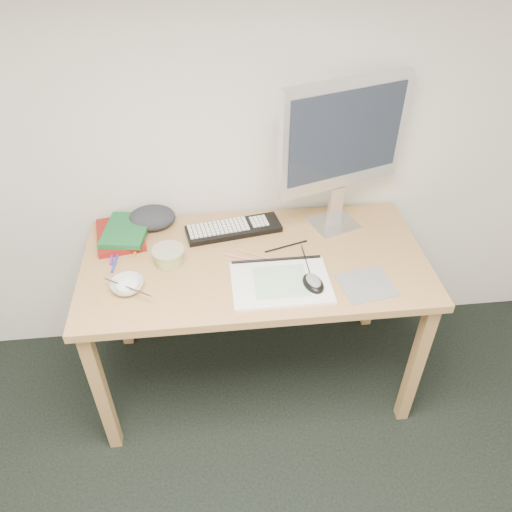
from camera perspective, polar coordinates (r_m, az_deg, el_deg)
The scene contains 18 objects.
desk at distance 2.09m, azimuth -0.12°, elevation -2.11°, with size 1.40×0.70×0.75m.
mousepad at distance 1.96m, azimuth 12.50°, elevation -3.21°, with size 0.20×0.18×0.00m, color slate.
sketchpad at distance 1.92m, azimuth 2.85°, elevation -3.03°, with size 0.38×0.27×0.01m, color white.
keyboard at distance 2.18m, azimuth -2.58°, elevation 3.12°, with size 0.41×0.13×0.02m, color black.
monitor at distance 2.06m, azimuth 9.94°, elevation 12.96°, with size 0.54×0.23×0.65m.
mouse at distance 1.90m, azimuth 6.58°, elevation -2.85°, with size 0.07×0.12×0.04m, color black.
rice_bowl at distance 1.94m, azimuth -14.49°, elevation -3.30°, with size 0.12×0.12×0.04m, color silver.
chopsticks at distance 1.91m, azimuth -14.52°, elevation -3.45°, with size 0.02×0.02×0.21m, color silver.
fruit_tub at distance 2.03m, azimuth -9.95°, elevation 0.02°, with size 0.13×0.13×0.06m, color #DEDE4E.
book_red at distance 2.22m, azimuth -15.21°, elevation 2.34°, with size 0.20×0.26×0.03m, color maroon.
book_green at distance 2.20m, azimuth -14.61°, elevation 2.89°, with size 0.18×0.24×0.02m, color #16592B.
cloth_lump at distance 2.26m, azimuth -11.80°, elevation 4.30°, with size 0.17×0.14×0.07m, color #23262A.
pencil_pink at distance 2.03m, azimuth -1.13°, elevation -0.31°, with size 0.01×0.01×0.20m, color pink.
pencil_tan at distance 2.05m, azimuth -0.04°, elevation 0.13°, with size 0.01×0.01×0.19m, color tan.
pencil_black at distance 2.10m, azimuth 3.47°, elevation 1.12°, with size 0.01×0.01×0.20m, color black.
marker_blue at distance 2.09m, azimuth -15.83°, elevation -0.70°, with size 0.01×0.01×0.12m, color #1F3EA9.
marker_orange at distance 2.15m, azimuth -13.43°, elevation 1.04°, with size 0.01×0.01×0.13m, color orange.
marker_purple at distance 2.13m, azimuth -16.12°, elevation 0.22°, with size 0.01×0.01×0.13m, color #6A2998.
Camera 1 is at (-0.06, -0.14, 2.03)m, focal length 35.00 mm.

